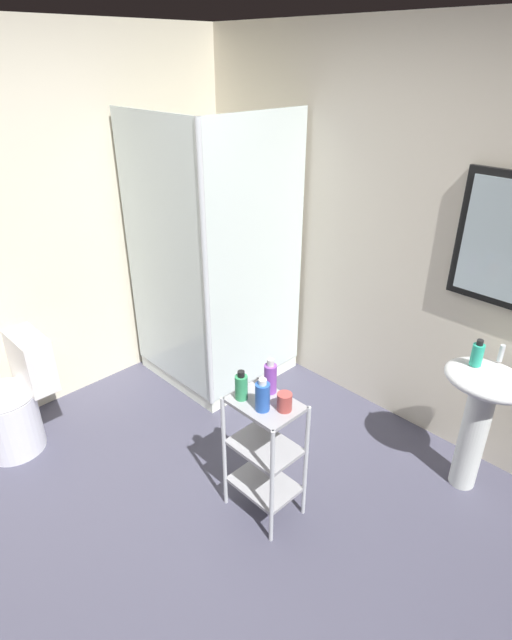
{
  "coord_description": "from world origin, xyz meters",
  "views": [
    {
      "loc": [
        1.45,
        -0.95,
        2.3
      ],
      "look_at": [
        -0.34,
        0.8,
        0.98
      ],
      "focal_mm": 28.45,
      "sensor_mm": 36.0,
      "label": 1
    }
  ],
  "objects_px": {
    "shampoo_bottle_blue": "(263,396)",
    "rinse_cup": "(284,402)",
    "toilet": "(15,405)",
    "body_wash_bottle_green": "(241,387)",
    "storage_cart": "(265,449)",
    "hand_soap_bottle": "(477,354)",
    "pedestal_sink": "(481,404)",
    "conditioner_bottle_purple": "(270,378)",
    "shower_stall": "(216,324)"
  },
  "relations": [
    {
      "from": "body_wash_bottle_green",
      "to": "rinse_cup",
      "type": "distance_m",
      "value": 0.23
    },
    {
      "from": "toilet",
      "to": "shampoo_bottle_blue",
      "type": "height_order",
      "value": "shampoo_bottle_blue"
    },
    {
      "from": "shower_stall",
      "to": "toilet",
      "type": "bearing_deg",
      "value": -100.88
    },
    {
      "from": "shampoo_bottle_blue",
      "to": "rinse_cup",
      "type": "xyz_separation_m",
      "value": [
        0.08,
        0.08,
        -0.03
      ]
    },
    {
      "from": "shower_stall",
      "to": "conditioner_bottle_purple",
      "type": "bearing_deg",
      "value": -27.49
    },
    {
      "from": "pedestal_sink",
      "to": "body_wash_bottle_green",
      "type": "height_order",
      "value": "body_wash_bottle_green"
    },
    {
      "from": "hand_soap_bottle",
      "to": "pedestal_sink",
      "type": "bearing_deg",
      "value": 6.64
    },
    {
      "from": "pedestal_sink",
      "to": "body_wash_bottle_green",
      "type": "distance_m",
      "value": 1.35
    },
    {
      "from": "hand_soap_bottle",
      "to": "conditioner_bottle_purple",
      "type": "height_order",
      "value": "hand_soap_bottle"
    },
    {
      "from": "hand_soap_bottle",
      "to": "rinse_cup",
      "type": "bearing_deg",
      "value": -118.38
    },
    {
      "from": "pedestal_sink",
      "to": "toilet",
      "type": "distance_m",
      "value": 2.81
    },
    {
      "from": "toilet",
      "to": "rinse_cup",
      "type": "height_order",
      "value": "rinse_cup"
    },
    {
      "from": "shower_stall",
      "to": "toilet",
      "type": "distance_m",
      "value": 1.48
    },
    {
      "from": "shower_stall",
      "to": "conditioner_bottle_purple",
      "type": "relative_size",
      "value": 10.14
    },
    {
      "from": "toilet",
      "to": "storage_cart",
      "type": "relative_size",
      "value": 1.03
    },
    {
      "from": "pedestal_sink",
      "to": "toilet",
      "type": "bearing_deg",
      "value": -141.42
    },
    {
      "from": "conditioner_bottle_purple",
      "to": "hand_soap_bottle",
      "type": "bearing_deg",
      "value": 53.25
    },
    {
      "from": "toilet",
      "to": "body_wash_bottle_green",
      "type": "bearing_deg",
      "value": 26.73
    },
    {
      "from": "storage_cart",
      "to": "rinse_cup",
      "type": "bearing_deg",
      "value": 14.53
    },
    {
      "from": "shampoo_bottle_blue",
      "to": "body_wash_bottle_green",
      "type": "bearing_deg",
      "value": -175.07
    },
    {
      "from": "pedestal_sink",
      "to": "shampoo_bottle_blue",
      "type": "bearing_deg",
      "value": -122.84
    },
    {
      "from": "shampoo_bottle_blue",
      "to": "conditioner_bottle_purple",
      "type": "height_order",
      "value": "conditioner_bottle_purple"
    },
    {
      "from": "pedestal_sink",
      "to": "hand_soap_bottle",
      "type": "height_order",
      "value": "hand_soap_bottle"
    },
    {
      "from": "hand_soap_bottle",
      "to": "conditioner_bottle_purple",
      "type": "distance_m",
      "value": 1.12
    },
    {
      "from": "rinse_cup",
      "to": "pedestal_sink",
      "type": "bearing_deg",
      "value": 58.4
    },
    {
      "from": "rinse_cup",
      "to": "toilet",
      "type": "bearing_deg",
      "value": -153.9
    },
    {
      "from": "conditioner_bottle_purple",
      "to": "toilet",
      "type": "bearing_deg",
      "value": -149.78
    },
    {
      "from": "storage_cart",
      "to": "conditioner_bottle_purple",
      "type": "xyz_separation_m",
      "value": [
        -0.05,
        0.09,
        0.39
      ]
    },
    {
      "from": "shower_stall",
      "to": "hand_soap_bottle",
      "type": "relative_size",
      "value": 13.1
    },
    {
      "from": "conditioner_bottle_purple",
      "to": "storage_cart",
      "type": "bearing_deg",
      "value": -60.93
    },
    {
      "from": "hand_soap_bottle",
      "to": "rinse_cup",
      "type": "distance_m",
      "value": 1.09
    },
    {
      "from": "pedestal_sink",
      "to": "conditioner_bottle_purple",
      "type": "bearing_deg",
      "value": -129.5
    },
    {
      "from": "body_wash_bottle_green",
      "to": "conditioner_bottle_purple",
      "type": "xyz_separation_m",
      "value": [
        0.06,
        0.15,
        0.01
      ]
    },
    {
      "from": "storage_cart",
      "to": "shampoo_bottle_blue",
      "type": "bearing_deg",
      "value": -59.17
    },
    {
      "from": "pedestal_sink",
      "to": "storage_cart",
      "type": "relative_size",
      "value": 1.09
    },
    {
      "from": "shampoo_bottle_blue",
      "to": "toilet",
      "type": "bearing_deg",
      "value": -155.04
    },
    {
      "from": "storage_cart",
      "to": "rinse_cup",
      "type": "height_order",
      "value": "rinse_cup"
    },
    {
      "from": "shower_stall",
      "to": "body_wash_bottle_green",
      "type": "bearing_deg",
      "value": -34.29
    },
    {
      "from": "hand_soap_bottle",
      "to": "shower_stall",
      "type": "bearing_deg",
      "value": -170.97
    },
    {
      "from": "storage_cart",
      "to": "rinse_cup",
      "type": "distance_m",
      "value": 0.37
    },
    {
      "from": "toilet",
      "to": "conditioner_bottle_purple",
      "type": "xyz_separation_m",
      "value": [
        1.44,
        0.84,
        0.51
      ]
    },
    {
      "from": "toilet",
      "to": "hand_soap_bottle",
      "type": "relative_size",
      "value": 4.98
    },
    {
      "from": "shower_stall",
      "to": "toilet",
      "type": "height_order",
      "value": "shower_stall"
    },
    {
      "from": "body_wash_bottle_green",
      "to": "rinse_cup",
      "type": "xyz_separation_m",
      "value": [
        0.22,
        0.09,
        -0.02
      ]
    },
    {
      "from": "body_wash_bottle_green",
      "to": "conditioner_bottle_purple",
      "type": "bearing_deg",
      "value": 66.55
    },
    {
      "from": "body_wash_bottle_green",
      "to": "shampoo_bottle_blue",
      "type": "height_order",
      "value": "shampoo_bottle_blue"
    },
    {
      "from": "storage_cart",
      "to": "hand_soap_bottle",
      "type": "height_order",
      "value": "hand_soap_bottle"
    },
    {
      "from": "pedestal_sink",
      "to": "storage_cart",
      "type": "distance_m",
      "value": 1.22
    },
    {
      "from": "toilet",
      "to": "rinse_cup",
      "type": "bearing_deg",
      "value": 26.1
    },
    {
      "from": "pedestal_sink",
      "to": "storage_cart",
      "type": "bearing_deg",
      "value": -125.19
    }
  ]
}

